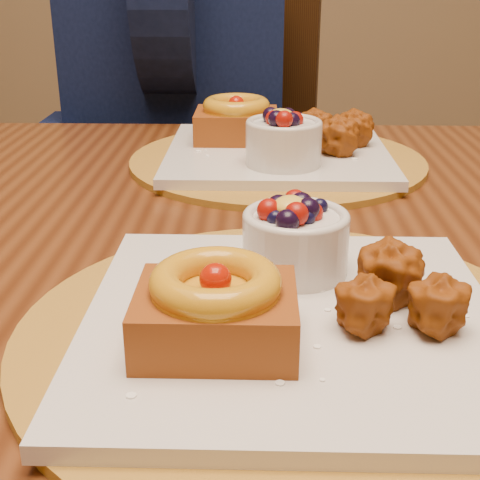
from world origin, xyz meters
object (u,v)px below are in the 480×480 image
Objects in this scene: dining_table at (280,294)px; place_setting_far at (275,146)px; diner at (176,71)px; chair_far at (195,205)px; place_setting_near at (289,308)px.

place_setting_far reaches higher than dining_table.
dining_table is 0.65m from diner.
dining_table is 2.09× the size of diner.
diner is (-0.17, 0.61, 0.14)m from dining_table.
dining_table is 0.73m from chair_far.
dining_table is at bearing 89.47° from place_setting_near.
diner is (-0.17, 0.82, 0.04)m from place_setting_near.
place_setting_far is 0.43m from diner.
place_setting_far is at bearing -74.24° from diner.
place_setting_near is at bearing -86.14° from diner.
place_setting_near is 1.00× the size of place_setting_far.
place_setting_near is 0.84m from diner.
diner is at bearing -90.06° from chair_far.
chair_far is (-0.16, 0.70, -0.15)m from dining_table.
place_setting_far is at bearing 90.73° from dining_table.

